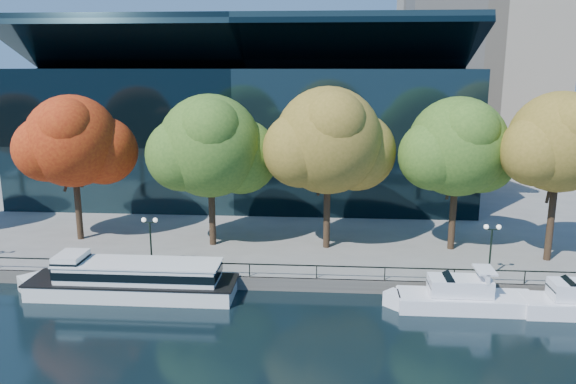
# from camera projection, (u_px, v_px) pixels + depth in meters

# --- Properties ---
(ground) EXTENTS (160.00, 160.00, 0.00)m
(ground) POSITION_uv_depth(u_px,v_px,m) (243.00, 307.00, 39.00)
(ground) COLOR black
(ground) RESTS_ON ground
(promenade) EXTENTS (90.00, 67.08, 1.00)m
(promenade) POSITION_uv_depth(u_px,v_px,m) (285.00, 187.00, 74.25)
(promenade) COLOR slate
(promenade) RESTS_ON ground
(railing) EXTENTS (88.20, 0.08, 0.99)m
(railing) POSITION_uv_depth(u_px,v_px,m) (249.00, 264.00, 41.72)
(railing) COLOR black
(railing) RESTS_ON promenade
(convention_building) EXTENTS (50.00, 24.57, 21.43)m
(convention_building) POSITION_uv_depth(u_px,v_px,m) (249.00, 131.00, 68.28)
(convention_building) COLOR black
(convention_building) RESTS_ON ground
(tour_boat) EXTENTS (16.45, 3.67, 3.12)m
(tour_boat) POSITION_uv_depth(u_px,v_px,m) (127.00, 278.00, 40.60)
(tour_boat) COLOR silver
(tour_boat) RESTS_ON ground
(cruiser_near) EXTENTS (10.26, 2.64, 2.97)m
(cruiser_near) POSITION_uv_depth(u_px,v_px,m) (460.00, 297.00, 38.44)
(cruiser_near) COLOR white
(cruiser_near) RESTS_ON ground
(tree_1) EXTENTS (10.08, 8.27, 12.94)m
(tree_1) POSITION_uv_depth(u_px,v_px,m) (74.00, 143.00, 48.89)
(tree_1) COLOR black
(tree_1) RESTS_ON promenade
(tree_2) EXTENTS (10.93, 8.96, 13.09)m
(tree_2) POSITION_uv_depth(u_px,v_px,m) (212.00, 148.00, 47.35)
(tree_2) COLOR black
(tree_2) RESTS_ON promenade
(tree_3) EXTENTS (11.16, 9.15, 13.76)m
(tree_3) POSITION_uv_depth(u_px,v_px,m) (330.00, 143.00, 46.47)
(tree_3) COLOR black
(tree_3) RESTS_ON promenade
(tree_4) EXTENTS (10.28, 8.43, 12.94)m
(tree_4) POSITION_uv_depth(u_px,v_px,m) (459.00, 149.00, 46.18)
(tree_4) COLOR black
(tree_4) RESTS_ON promenade
(tree_5) EXTENTS (9.79, 8.03, 13.51)m
(tree_5) POSITION_uv_depth(u_px,v_px,m) (562.00, 144.00, 43.30)
(tree_5) COLOR black
(tree_5) RESTS_ON promenade
(lamp_1) EXTENTS (1.26, 0.36, 4.03)m
(lamp_1) POSITION_uv_depth(u_px,v_px,m) (150.00, 231.00, 43.04)
(lamp_1) COLOR black
(lamp_1) RESTS_ON promenade
(lamp_2) EXTENTS (1.26, 0.36, 4.03)m
(lamp_2) POSITION_uv_depth(u_px,v_px,m) (492.00, 238.00, 41.21)
(lamp_2) COLOR black
(lamp_2) RESTS_ON promenade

